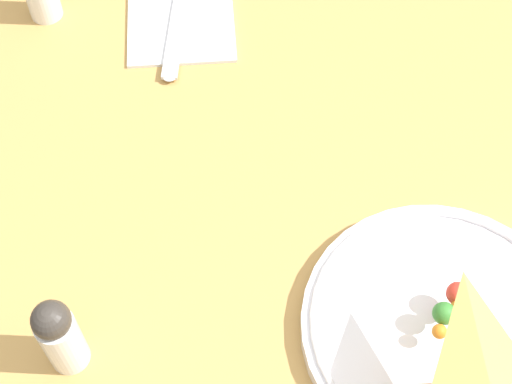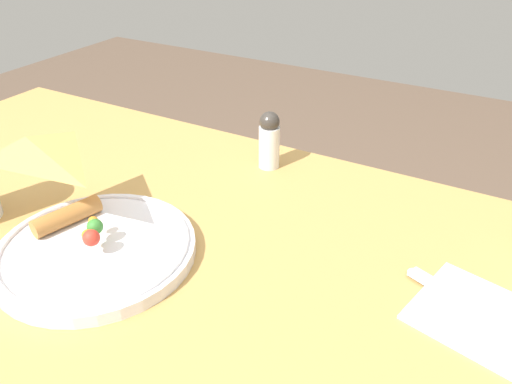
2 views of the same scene
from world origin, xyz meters
name	(u,v)px [view 2 (image 2 of 2)]	position (x,y,z in m)	size (l,w,h in m)	color
dining_table	(181,317)	(0.00, 0.00, 0.64)	(1.27, 0.66, 0.76)	tan
plate_pizza	(96,247)	(0.08, 0.05, 0.77)	(0.24, 0.24, 0.05)	white
napkin_folded	(498,326)	(-0.37, -0.06, 0.76)	(0.19, 0.15, 0.00)	silver
butter_knife	(510,329)	(-0.38, -0.06, 0.77)	(0.21, 0.09, 0.01)	#B2B2B7
pepper_shaker	(268,140)	(0.00, -0.25, 0.81)	(0.03, 0.03, 0.09)	silver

